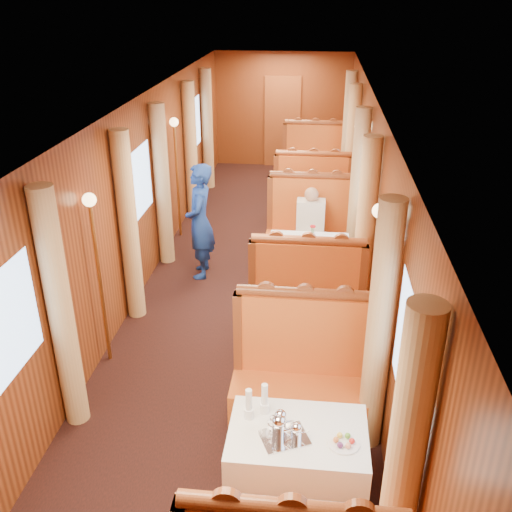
# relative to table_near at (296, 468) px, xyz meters

# --- Properties ---
(floor) EXTENTS (3.00, 12.00, 0.01)m
(floor) POSITION_rel_table_near_xyz_m (-0.75, 3.50, -0.38)
(floor) COLOR black
(floor) RESTS_ON ground
(ceiling) EXTENTS (3.00, 12.00, 0.01)m
(ceiling) POSITION_rel_table_near_xyz_m (-0.75, 3.50, 2.12)
(ceiling) COLOR silver
(ceiling) RESTS_ON wall_left
(wall_far) EXTENTS (3.00, 0.01, 2.50)m
(wall_far) POSITION_rel_table_near_xyz_m (-0.75, 9.50, 0.88)
(wall_far) COLOR brown
(wall_far) RESTS_ON floor
(wall_left) EXTENTS (0.01, 12.00, 2.50)m
(wall_left) POSITION_rel_table_near_xyz_m (-2.25, 3.50, 0.88)
(wall_left) COLOR brown
(wall_left) RESTS_ON floor
(wall_right) EXTENTS (0.01, 12.00, 2.50)m
(wall_right) POSITION_rel_table_near_xyz_m (0.75, 3.50, 0.88)
(wall_right) COLOR brown
(wall_right) RESTS_ON floor
(doorway_far) EXTENTS (0.80, 0.04, 2.00)m
(doorway_far) POSITION_rel_table_near_xyz_m (-0.75, 9.47, 0.62)
(doorway_far) COLOR brown
(doorway_far) RESTS_ON floor
(table_near) EXTENTS (1.05, 0.72, 0.75)m
(table_near) POSITION_rel_table_near_xyz_m (0.00, 0.00, 0.00)
(table_near) COLOR white
(table_near) RESTS_ON floor
(banquette_near_aft) EXTENTS (1.30, 0.55, 1.34)m
(banquette_near_aft) POSITION_rel_table_near_xyz_m (0.00, 1.01, 0.05)
(banquette_near_aft) COLOR #BD3515
(banquette_near_aft) RESTS_ON floor
(table_mid) EXTENTS (1.05, 0.72, 0.75)m
(table_mid) POSITION_rel_table_near_xyz_m (0.00, 3.50, 0.00)
(table_mid) COLOR white
(table_mid) RESTS_ON floor
(banquette_mid_fwd) EXTENTS (1.30, 0.55, 1.34)m
(banquette_mid_fwd) POSITION_rel_table_near_xyz_m (0.00, 2.49, 0.05)
(banquette_mid_fwd) COLOR #BD3515
(banquette_mid_fwd) RESTS_ON floor
(banquette_mid_aft) EXTENTS (1.30, 0.55, 1.34)m
(banquette_mid_aft) POSITION_rel_table_near_xyz_m (0.00, 4.51, 0.05)
(banquette_mid_aft) COLOR #BD3515
(banquette_mid_aft) RESTS_ON floor
(table_far) EXTENTS (1.05, 0.72, 0.75)m
(table_far) POSITION_rel_table_near_xyz_m (0.00, 7.00, 0.00)
(table_far) COLOR white
(table_far) RESTS_ON floor
(banquette_far_fwd) EXTENTS (1.30, 0.55, 1.34)m
(banquette_far_fwd) POSITION_rel_table_near_xyz_m (0.00, 5.99, 0.05)
(banquette_far_fwd) COLOR #BD3515
(banquette_far_fwd) RESTS_ON floor
(banquette_far_aft) EXTENTS (1.30, 0.55, 1.34)m
(banquette_far_aft) POSITION_rel_table_near_xyz_m (0.00, 8.01, 0.05)
(banquette_far_aft) COLOR #BD3515
(banquette_far_aft) RESTS_ON floor
(tea_tray) EXTENTS (0.42, 0.37, 0.01)m
(tea_tray) POSITION_rel_table_near_xyz_m (-0.10, -0.09, 0.38)
(tea_tray) COLOR silver
(tea_tray) RESTS_ON table_near
(teapot_left) EXTENTS (0.22, 0.20, 0.15)m
(teapot_left) POSITION_rel_table_near_xyz_m (-0.14, -0.07, 0.45)
(teapot_left) COLOR silver
(teapot_left) RESTS_ON tea_tray
(teapot_right) EXTENTS (0.14, 0.11, 0.11)m
(teapot_right) POSITION_rel_table_near_xyz_m (-0.01, -0.08, 0.43)
(teapot_right) COLOR silver
(teapot_right) RESTS_ON tea_tray
(teapot_back) EXTENTS (0.18, 0.15, 0.13)m
(teapot_back) POSITION_rel_table_near_xyz_m (-0.14, 0.02, 0.44)
(teapot_back) COLOR silver
(teapot_back) RESTS_ON tea_tray
(fruit_plate) EXTENTS (0.23, 0.23, 0.05)m
(fruit_plate) POSITION_rel_table_near_xyz_m (0.34, -0.10, 0.39)
(fruit_plate) COLOR white
(fruit_plate) RESTS_ON table_near
(cup_inboard) EXTENTS (0.08, 0.08, 0.26)m
(cup_inboard) POSITION_rel_table_near_xyz_m (-0.39, 0.11, 0.48)
(cup_inboard) COLOR white
(cup_inboard) RESTS_ON table_near
(cup_outboard) EXTENTS (0.08, 0.08, 0.26)m
(cup_outboard) POSITION_rel_table_near_xyz_m (-0.27, 0.19, 0.48)
(cup_outboard) COLOR white
(cup_outboard) RESTS_ON table_near
(rose_vase_mid) EXTENTS (0.06, 0.06, 0.36)m
(rose_vase_mid) POSITION_rel_table_near_xyz_m (0.04, 3.48, 0.55)
(rose_vase_mid) COLOR silver
(rose_vase_mid) RESTS_ON table_mid
(rose_vase_far) EXTENTS (0.06, 0.06, 0.36)m
(rose_vase_far) POSITION_rel_table_near_xyz_m (-0.04, 6.97, 0.55)
(rose_vase_far) COLOR silver
(rose_vase_far) RESTS_ON table_far
(curtain_left_near_b) EXTENTS (0.22, 0.22, 2.35)m
(curtain_left_near_b) POSITION_rel_table_near_xyz_m (-2.13, 0.78, 0.80)
(curtain_left_near_b) COLOR tan
(curtain_left_near_b) RESTS_ON floor
(window_right_near) EXTENTS (0.01, 1.20, 0.90)m
(window_right_near) POSITION_rel_table_near_xyz_m (0.74, 0.00, 1.07)
(window_right_near) COLOR #8AADDA
(window_right_near) RESTS_ON wall_right
(curtain_right_near_a) EXTENTS (0.22, 0.22, 2.35)m
(curtain_right_near_a) POSITION_rel_table_near_xyz_m (0.63, -0.78, 0.80)
(curtain_right_near_a) COLOR tan
(curtain_right_near_a) RESTS_ON floor
(curtain_right_near_b) EXTENTS (0.22, 0.22, 2.35)m
(curtain_right_near_b) POSITION_rel_table_near_xyz_m (0.63, 0.78, 0.80)
(curtain_right_near_b) COLOR tan
(curtain_right_near_b) RESTS_ON floor
(window_left_mid) EXTENTS (0.01, 1.20, 0.90)m
(window_left_mid) POSITION_rel_table_near_xyz_m (-2.24, 3.50, 1.07)
(window_left_mid) COLOR #8AADDA
(window_left_mid) RESTS_ON wall_left
(curtain_left_mid_a) EXTENTS (0.22, 0.22, 2.35)m
(curtain_left_mid_a) POSITION_rel_table_near_xyz_m (-2.13, 2.72, 0.80)
(curtain_left_mid_a) COLOR tan
(curtain_left_mid_a) RESTS_ON floor
(curtain_left_mid_b) EXTENTS (0.22, 0.22, 2.35)m
(curtain_left_mid_b) POSITION_rel_table_near_xyz_m (-2.13, 4.28, 0.80)
(curtain_left_mid_b) COLOR tan
(curtain_left_mid_b) RESTS_ON floor
(window_right_mid) EXTENTS (0.01, 1.20, 0.90)m
(window_right_mid) POSITION_rel_table_near_xyz_m (0.74, 3.50, 1.07)
(window_right_mid) COLOR #8AADDA
(window_right_mid) RESTS_ON wall_right
(curtain_right_mid_a) EXTENTS (0.22, 0.22, 2.35)m
(curtain_right_mid_a) POSITION_rel_table_near_xyz_m (0.63, 2.72, 0.80)
(curtain_right_mid_a) COLOR tan
(curtain_right_mid_a) RESTS_ON floor
(curtain_right_mid_b) EXTENTS (0.22, 0.22, 2.35)m
(curtain_right_mid_b) POSITION_rel_table_near_xyz_m (0.63, 4.28, 0.80)
(curtain_right_mid_b) COLOR tan
(curtain_right_mid_b) RESTS_ON floor
(window_left_far) EXTENTS (0.01, 1.20, 0.90)m
(window_left_far) POSITION_rel_table_near_xyz_m (-2.24, 7.00, 1.07)
(window_left_far) COLOR #8AADDA
(window_left_far) RESTS_ON wall_left
(curtain_left_far_a) EXTENTS (0.22, 0.22, 2.35)m
(curtain_left_far_a) POSITION_rel_table_near_xyz_m (-2.13, 6.22, 0.80)
(curtain_left_far_a) COLOR tan
(curtain_left_far_a) RESTS_ON floor
(curtain_left_far_b) EXTENTS (0.22, 0.22, 2.35)m
(curtain_left_far_b) POSITION_rel_table_near_xyz_m (-2.13, 7.78, 0.80)
(curtain_left_far_b) COLOR tan
(curtain_left_far_b) RESTS_ON floor
(window_right_far) EXTENTS (0.01, 1.20, 0.90)m
(window_right_far) POSITION_rel_table_near_xyz_m (0.74, 7.00, 1.07)
(window_right_far) COLOR #8AADDA
(window_right_far) RESTS_ON wall_right
(curtain_right_far_a) EXTENTS (0.22, 0.22, 2.35)m
(curtain_right_far_a) POSITION_rel_table_near_xyz_m (0.63, 6.22, 0.80)
(curtain_right_far_a) COLOR tan
(curtain_right_far_a) RESTS_ON floor
(curtain_right_far_b) EXTENTS (0.22, 0.22, 2.35)m
(curtain_right_far_b) POSITION_rel_table_near_xyz_m (0.63, 7.78, 0.80)
(curtain_right_far_b) COLOR tan
(curtain_right_far_b) RESTS_ON floor
(sconce_left_fore) EXTENTS (0.14, 0.14, 1.95)m
(sconce_left_fore) POSITION_rel_table_near_xyz_m (-2.15, 1.75, 1.01)
(sconce_left_fore) COLOR #BF8C3F
(sconce_left_fore) RESTS_ON floor
(sconce_right_fore) EXTENTS (0.14, 0.14, 1.95)m
(sconce_right_fore) POSITION_rel_table_near_xyz_m (0.65, 1.75, 1.01)
(sconce_right_fore) COLOR #BF8C3F
(sconce_right_fore) RESTS_ON floor
(sconce_left_aft) EXTENTS (0.14, 0.14, 1.95)m
(sconce_left_aft) POSITION_rel_table_near_xyz_m (-2.15, 5.25, 1.01)
(sconce_left_aft) COLOR #BF8C3F
(sconce_left_aft) RESTS_ON floor
(sconce_right_aft) EXTENTS (0.14, 0.14, 1.95)m
(sconce_right_aft) POSITION_rel_table_near_xyz_m (0.65, 5.25, 1.01)
(sconce_right_aft) COLOR #BF8C3F
(sconce_right_aft) RESTS_ON floor
(steward) EXTENTS (0.46, 0.64, 1.64)m
(steward) POSITION_rel_table_near_xyz_m (-1.52, 3.88, 0.44)
(steward) COLOR navy
(steward) RESTS_ON floor
(passenger) EXTENTS (0.40, 0.44, 0.76)m
(passenger) POSITION_rel_table_near_xyz_m (-0.00, 4.31, 0.37)
(passenger) COLOR beige
(passenger) RESTS_ON banquette_mid_aft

